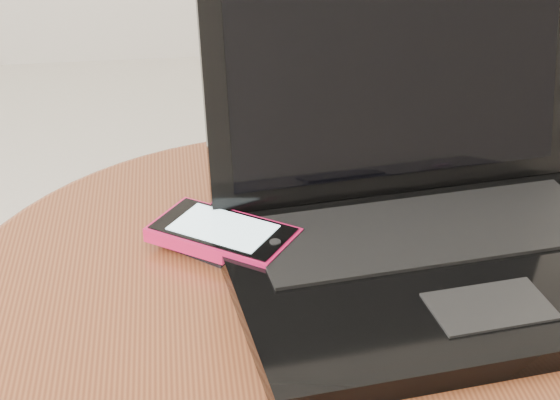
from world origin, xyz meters
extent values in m
cylinder|color=brown|center=(-0.04, -0.05, 0.50)|extent=(0.61, 0.61, 0.03)
torus|color=brown|center=(-0.04, -0.05, 0.50)|extent=(0.64, 0.64, 0.03)
cube|color=black|center=(0.07, -0.06, 0.52)|extent=(0.40, 0.30, 0.02)
cube|color=black|center=(0.06, 0.00, 0.53)|extent=(0.32, 0.15, 0.00)
cube|color=black|center=(0.08, -0.12, 0.53)|extent=(0.10, 0.07, 0.00)
cube|color=black|center=(0.05, 0.09, 0.64)|extent=(0.37, 0.10, 0.23)
cube|color=black|center=(0.05, 0.09, 0.64)|extent=(0.32, 0.08, 0.19)
cube|color=black|center=(-0.13, 0.03, 0.52)|extent=(0.12, 0.12, 0.01)
cube|color=#AB274D|center=(-0.16, 0.06, 0.52)|extent=(0.04, 0.05, 0.00)
cube|color=#CE144D|center=(-0.12, 0.02, 0.53)|extent=(0.14, 0.13, 0.01)
cube|color=black|center=(-0.12, 0.02, 0.54)|extent=(0.13, 0.12, 0.00)
cube|color=#C5EBF6|center=(-0.12, 0.02, 0.54)|extent=(0.10, 0.09, 0.00)
cylinder|color=black|center=(-0.08, -0.01, 0.54)|extent=(0.01, 0.01, 0.00)
camera|label=1|loc=(-0.15, -0.65, 0.93)|focal=55.85mm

